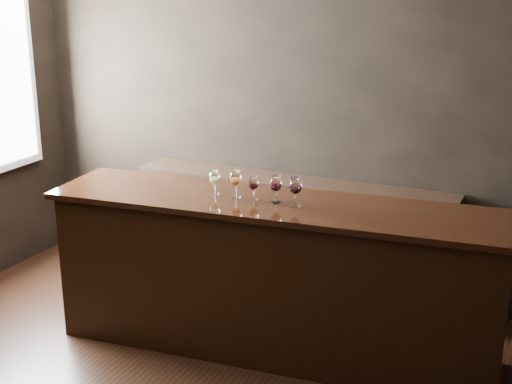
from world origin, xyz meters
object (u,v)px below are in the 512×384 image
at_px(glass_red_b, 276,185).
at_px(glass_red_c, 295,187).
at_px(glass_red_a, 253,184).
at_px(back_bar_shelf, 291,236).
at_px(bar_counter, 275,280).
at_px(glass_amber, 235,179).
at_px(glass_white, 214,178).

distance_m(glass_red_b, glass_red_c, 0.15).
bearing_deg(glass_red_a, back_bar_shelf, 97.19).
distance_m(glass_red_a, glass_red_c, 0.33).
xyz_separation_m(glass_red_b, glass_red_c, (0.15, -0.02, 0.01)).
relative_size(bar_counter, back_bar_shelf, 1.13).
bearing_deg(bar_counter, glass_red_a, 179.69).
height_order(glass_amber, glass_red_c, glass_red_c).
relative_size(back_bar_shelf, glass_amber, 13.92).
bearing_deg(glass_white, glass_red_c, -1.37).
xyz_separation_m(bar_counter, back_bar_shelf, (-0.29, 1.01, -0.05)).
distance_m(glass_white, glass_amber, 0.17).
xyz_separation_m(bar_counter, glass_red_c, (0.16, -0.03, 0.74)).
relative_size(back_bar_shelf, glass_white, 15.98).
relative_size(glass_white, glass_red_b, 0.90).
height_order(back_bar_shelf, glass_red_c, glass_red_c).
distance_m(back_bar_shelf, glass_red_a, 1.28).
bearing_deg(glass_amber, bar_counter, 4.64).
distance_m(glass_white, glass_red_c, 0.63).
xyz_separation_m(glass_amber, glass_red_b, (0.31, 0.01, -0.00)).
height_order(glass_red_b, glass_red_c, glass_red_c).
height_order(glass_amber, glass_red_b, glass_amber).
distance_m(glass_white, glass_red_a, 0.31).
bearing_deg(bar_counter, glass_white, 176.79).
bearing_deg(glass_red_a, glass_red_c, -3.46).
bearing_deg(back_bar_shelf, glass_white, -99.87).
height_order(glass_red_a, glass_red_c, glass_red_c).
bearing_deg(back_bar_shelf, glass_red_c, -66.52).
bearing_deg(glass_amber, glass_white, 178.39).
relative_size(bar_counter, glass_white, 18.12).
xyz_separation_m(bar_counter, glass_red_a, (-0.16, -0.02, 0.71)).
bearing_deg(glass_red_b, glass_amber, -178.82).
bearing_deg(glass_white, glass_red_a, 0.82).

